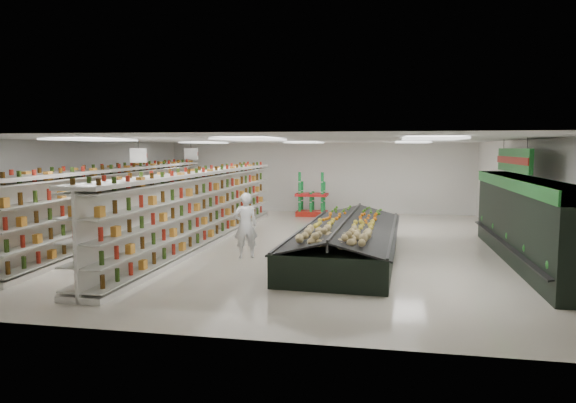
% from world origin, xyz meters
% --- Properties ---
extents(floor, '(16.00, 16.00, 0.00)m').
position_xyz_m(floor, '(0.00, 0.00, 0.00)').
color(floor, beige).
rests_on(floor, ground).
extents(ceiling, '(14.00, 16.00, 0.02)m').
position_xyz_m(ceiling, '(0.00, 0.00, 3.20)').
color(ceiling, white).
rests_on(ceiling, wall_back).
extents(wall_back, '(14.00, 0.02, 3.20)m').
position_xyz_m(wall_back, '(0.00, 8.00, 1.60)').
color(wall_back, silver).
rests_on(wall_back, floor).
extents(wall_front, '(14.00, 0.02, 3.20)m').
position_xyz_m(wall_front, '(0.00, -8.00, 1.60)').
color(wall_front, silver).
rests_on(wall_front, floor).
extents(wall_left, '(0.02, 16.00, 3.20)m').
position_xyz_m(wall_left, '(-7.00, 0.00, 1.60)').
color(wall_left, silver).
rests_on(wall_left, floor).
extents(wall_right, '(0.02, 16.00, 3.20)m').
position_xyz_m(wall_right, '(7.00, 0.00, 1.60)').
color(wall_right, silver).
rests_on(wall_right, floor).
extents(produce_wall_case, '(0.93, 8.00, 2.20)m').
position_xyz_m(produce_wall_case, '(6.53, -1.50, 1.24)').
color(produce_wall_case, black).
rests_on(produce_wall_case, floor).
extents(aisle_sign_near, '(0.52, 0.06, 0.75)m').
position_xyz_m(aisle_sign_near, '(-3.80, -2.00, 2.75)').
color(aisle_sign_near, white).
rests_on(aisle_sign_near, ceiling).
extents(aisle_sign_far, '(0.52, 0.06, 0.75)m').
position_xyz_m(aisle_sign_far, '(-3.80, 2.00, 2.75)').
color(aisle_sign_far, white).
rests_on(aisle_sign_far, ceiling).
extents(hortifruti_banner, '(0.12, 3.20, 0.95)m').
position_xyz_m(hortifruti_banner, '(6.25, -1.50, 2.65)').
color(hortifruti_banner, '#20782B').
rests_on(hortifruti_banner, ceiling).
extents(gondola_left, '(1.67, 13.42, 2.32)m').
position_xyz_m(gondola_left, '(-5.63, 0.43, 1.07)').
color(gondola_left, silver).
rests_on(gondola_left, floor).
extents(gondola_center, '(1.25, 13.00, 2.25)m').
position_xyz_m(gondola_center, '(-2.55, -0.38, 1.03)').
color(gondola_center, silver).
rests_on(gondola_center, floor).
extents(produce_island, '(2.98, 7.42, 1.09)m').
position_xyz_m(produce_island, '(2.05, -1.57, 0.50)').
color(produce_island, black).
rests_on(produce_island, floor).
extents(soda_endcap, '(1.37, 0.94, 1.75)m').
position_xyz_m(soda_endcap, '(-0.07, 6.61, 0.85)').
color(soda_endcap, '#A91D13').
rests_on(soda_endcap, floor).
extents(shopper_main, '(0.77, 0.66, 1.77)m').
position_xyz_m(shopper_main, '(-0.64, -2.24, 0.89)').
color(shopper_main, silver).
rests_on(shopper_main, floor).
extents(shopper_background, '(0.70, 0.98, 1.86)m').
position_xyz_m(shopper_background, '(-4.10, 2.59, 0.93)').
color(shopper_background, tan).
rests_on(shopper_background, floor).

